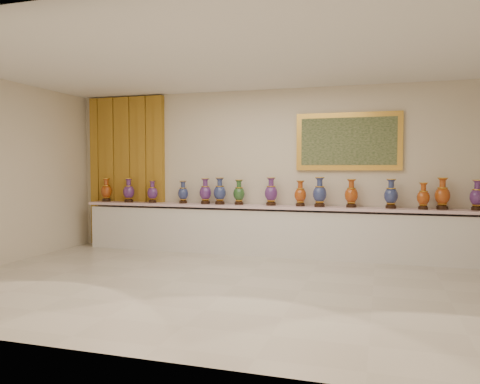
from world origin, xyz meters
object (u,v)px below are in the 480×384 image
(counter, at_px, (272,231))
(vase_2, at_px, (152,193))
(vase_0, at_px, (106,191))
(vase_1, at_px, (129,191))

(counter, xyz_separation_m, vase_2, (-2.37, -0.02, 0.66))
(vase_2, bearing_deg, counter, 0.44)
(vase_0, bearing_deg, vase_1, -4.69)
(vase_0, relative_size, vase_1, 1.00)
(vase_0, bearing_deg, counter, -0.12)
(counter, xyz_separation_m, vase_0, (-3.41, 0.01, 0.67))
(counter, bearing_deg, vase_2, -179.56)
(vase_1, xyz_separation_m, vase_2, (0.51, 0.02, -0.02))
(vase_1, bearing_deg, vase_2, 2.00)
(vase_0, relative_size, vase_2, 1.09)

